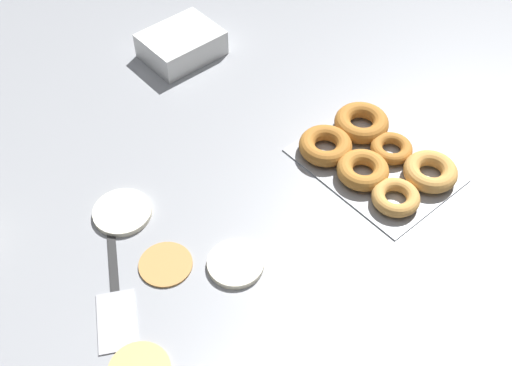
# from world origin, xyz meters

# --- Properties ---
(ground_plane) EXTENTS (3.00, 3.00, 0.00)m
(ground_plane) POSITION_xyz_m (0.00, 0.00, 0.00)
(ground_plane) COLOR gray
(pancake_0) EXTENTS (0.09, 0.09, 0.01)m
(pancake_0) POSITION_xyz_m (-0.10, 0.11, 0.00)
(pancake_0) COLOR #B27F42
(pancake_0) RESTS_ON ground_plane
(pancake_1) EXTENTS (0.10, 0.10, 0.01)m
(pancake_1) POSITION_xyz_m (0.04, 0.11, 0.01)
(pancake_1) COLOR silver
(pancake_1) RESTS_ON ground_plane
(pancake_2) EXTENTS (0.09, 0.09, 0.01)m
(pancake_2) POSITION_xyz_m (-0.17, 0.03, 0.01)
(pancake_2) COLOR beige
(pancake_2) RESTS_ON ground_plane
(donut_tray) EXTENTS (0.28, 0.21, 0.04)m
(donut_tray) POSITION_xyz_m (-0.16, -0.31, 0.02)
(donut_tray) COLOR #93969B
(donut_tray) RESTS_ON ground_plane
(container_stack) EXTENTS (0.13, 0.16, 0.06)m
(container_stack) POSITION_xyz_m (0.33, -0.24, 0.03)
(container_stack) COLOR white
(container_stack) RESTS_ON ground_plane
(spatula) EXTENTS (0.22, 0.14, 0.01)m
(spatula) POSITION_xyz_m (-0.11, 0.21, 0.00)
(spatula) COLOR black
(spatula) RESTS_ON ground_plane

